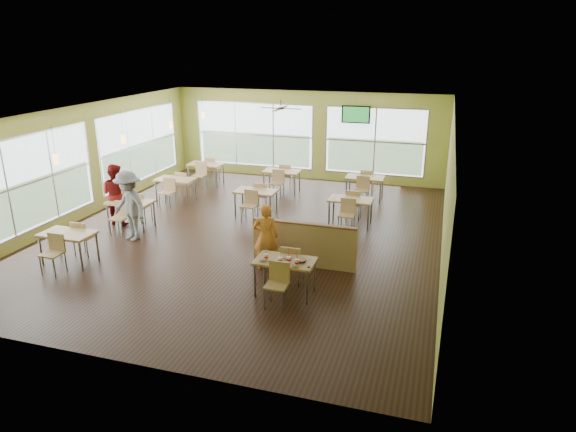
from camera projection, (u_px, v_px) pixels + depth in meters
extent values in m
plane|color=black|center=(247.00, 233.00, 13.73)|extent=(12.00, 12.00, 0.00)
plane|color=white|center=(244.00, 112.00, 12.69)|extent=(12.00, 12.00, 0.00)
cube|color=#B8B24A|center=(306.00, 136.00, 18.63)|extent=(10.00, 0.04, 3.20)
cube|color=#B8B24A|center=(101.00, 270.00, 7.78)|extent=(10.00, 0.04, 3.20)
cube|color=#B8B24A|center=(82.00, 162.00, 14.59)|extent=(0.04, 12.00, 3.20)
cube|color=#B8B24A|center=(448.00, 191.00, 11.82)|extent=(0.04, 12.00, 3.20)
cube|color=white|center=(30.00, 183.00, 12.80)|extent=(0.02, 4.50, 2.35)
cube|color=white|center=(141.00, 145.00, 17.32)|extent=(0.02, 4.50, 2.35)
cube|color=white|center=(255.00, 135.00, 19.19)|extent=(4.50, 0.02, 2.35)
cube|color=white|center=(375.00, 142.00, 17.95)|extent=(3.50, 0.02, 2.35)
cube|color=#B7BABC|center=(99.00, 199.00, 15.44)|extent=(0.04, 9.40, 0.05)
cube|color=#B7BABC|center=(312.00, 170.00, 18.94)|extent=(8.00, 0.04, 0.05)
cube|color=tan|center=(285.00, 261.00, 10.23)|extent=(1.20, 0.70, 0.04)
cube|color=brown|center=(285.00, 262.00, 10.23)|extent=(1.22, 0.71, 0.01)
cylinder|color=slate|center=(255.00, 281.00, 10.24)|extent=(0.05, 0.05, 0.71)
cylinder|color=slate|center=(307.00, 288.00, 9.94)|extent=(0.05, 0.05, 0.71)
cylinder|color=slate|center=(265.00, 269.00, 10.76)|extent=(0.05, 0.05, 0.71)
cylinder|color=slate|center=(315.00, 275.00, 10.46)|extent=(0.05, 0.05, 0.71)
cube|color=tan|center=(293.00, 263.00, 10.81)|extent=(0.42, 0.42, 0.04)
cube|color=tan|center=(295.00, 250.00, 10.91)|extent=(0.42, 0.04, 0.40)
cube|color=tan|center=(277.00, 285.00, 9.82)|extent=(0.42, 0.42, 0.04)
cube|color=tan|center=(273.00, 279.00, 9.58)|extent=(0.42, 0.04, 0.40)
cube|color=tan|center=(304.00, 245.00, 11.61)|extent=(2.40, 0.12, 1.00)
cube|color=brown|center=(304.00, 224.00, 11.44)|extent=(2.40, 0.14, 0.04)
cube|color=tan|center=(67.00, 234.00, 11.66)|extent=(1.20, 0.70, 0.04)
cube|color=brown|center=(67.00, 235.00, 11.67)|extent=(1.22, 0.71, 0.01)
cylinder|color=slate|center=(41.00, 251.00, 11.67)|extent=(0.05, 0.05, 0.71)
cylinder|color=slate|center=(81.00, 256.00, 11.38)|extent=(0.05, 0.05, 0.71)
cylinder|color=slate|center=(59.00, 242.00, 12.20)|extent=(0.05, 0.05, 0.71)
cylinder|color=slate|center=(97.00, 247.00, 11.90)|extent=(0.05, 0.05, 0.71)
cube|color=tan|center=(85.00, 237.00, 12.25)|extent=(0.42, 0.42, 0.04)
cube|color=tan|center=(88.00, 225.00, 12.35)|extent=(0.42, 0.04, 0.40)
cube|color=tan|center=(52.00, 254.00, 11.26)|extent=(0.42, 0.42, 0.04)
cube|color=tan|center=(44.00, 248.00, 11.02)|extent=(0.42, 0.04, 0.40)
cube|color=tan|center=(130.00, 202.00, 13.92)|extent=(1.20, 0.70, 0.04)
cube|color=brown|center=(130.00, 203.00, 13.93)|extent=(1.22, 0.71, 0.01)
cylinder|color=slate|center=(108.00, 217.00, 13.93)|extent=(0.05, 0.05, 0.71)
cylinder|color=slate|center=(143.00, 220.00, 13.64)|extent=(0.05, 0.05, 0.71)
cylinder|color=slate|center=(120.00, 210.00, 14.46)|extent=(0.05, 0.05, 0.71)
cylinder|color=slate|center=(154.00, 214.00, 14.16)|extent=(0.05, 0.05, 0.71)
cube|color=tan|center=(142.00, 206.00, 14.51)|extent=(0.42, 0.42, 0.04)
cube|color=tan|center=(145.00, 197.00, 14.61)|extent=(0.42, 0.04, 0.40)
cube|color=tan|center=(119.00, 218.00, 13.52)|extent=(0.42, 0.42, 0.04)
cube|color=tan|center=(114.00, 212.00, 13.28)|extent=(0.42, 0.04, 0.40)
cube|color=tan|center=(175.00, 179.00, 16.18)|extent=(1.20, 0.70, 0.04)
cube|color=brown|center=(175.00, 180.00, 16.19)|extent=(1.22, 0.71, 0.01)
cylinder|color=slate|center=(156.00, 192.00, 16.19)|extent=(0.05, 0.05, 0.71)
cylinder|color=slate|center=(187.00, 195.00, 15.90)|extent=(0.05, 0.05, 0.71)
cylinder|color=slate|center=(166.00, 187.00, 16.72)|extent=(0.05, 0.05, 0.71)
cylinder|color=slate|center=(196.00, 190.00, 16.42)|extent=(0.05, 0.05, 0.71)
cube|color=tan|center=(184.00, 183.00, 16.77)|extent=(0.42, 0.42, 0.04)
cube|color=tan|center=(186.00, 176.00, 16.87)|extent=(0.42, 0.04, 0.40)
cube|color=tan|center=(167.00, 193.00, 15.78)|extent=(0.42, 0.42, 0.04)
cube|color=tan|center=(163.00, 187.00, 15.54)|extent=(0.42, 0.04, 0.40)
cube|color=tan|center=(206.00, 164.00, 18.17)|extent=(1.20, 0.70, 0.04)
cube|color=brown|center=(206.00, 165.00, 18.18)|extent=(1.22, 0.71, 0.01)
cylinder|color=slate|center=(189.00, 175.00, 18.18)|extent=(0.05, 0.05, 0.71)
cylinder|color=slate|center=(217.00, 177.00, 17.88)|extent=(0.05, 0.05, 0.71)
cylinder|color=slate|center=(196.00, 171.00, 18.71)|extent=(0.05, 0.05, 0.71)
cylinder|color=slate|center=(223.00, 173.00, 18.41)|extent=(0.05, 0.05, 0.71)
cube|color=tan|center=(213.00, 168.00, 18.76)|extent=(0.42, 0.42, 0.04)
cube|color=tan|center=(215.00, 161.00, 18.86)|extent=(0.42, 0.04, 0.40)
cube|color=tan|center=(199.00, 175.00, 17.77)|extent=(0.42, 0.42, 0.04)
cube|color=tan|center=(196.00, 171.00, 17.52)|extent=(0.42, 0.04, 0.40)
cube|color=tan|center=(256.00, 191.00, 14.93)|extent=(1.20, 0.70, 0.04)
cube|color=brown|center=(256.00, 192.00, 14.94)|extent=(1.22, 0.71, 0.01)
cylinder|color=slate|center=(235.00, 205.00, 14.94)|extent=(0.05, 0.05, 0.71)
cylinder|color=slate|center=(270.00, 208.00, 14.64)|extent=(0.05, 0.05, 0.71)
cylinder|color=slate|center=(243.00, 199.00, 15.46)|extent=(0.05, 0.05, 0.71)
cylinder|color=slate|center=(277.00, 202.00, 15.16)|extent=(0.05, 0.05, 0.71)
cube|color=tan|center=(262.00, 195.00, 15.52)|extent=(0.42, 0.42, 0.04)
cube|color=tan|center=(264.00, 186.00, 15.62)|extent=(0.42, 0.04, 0.40)
cube|color=tan|center=(249.00, 206.00, 14.52)|extent=(0.42, 0.42, 0.04)
cube|color=tan|center=(247.00, 200.00, 14.28)|extent=(0.42, 0.04, 0.40)
cube|color=tan|center=(282.00, 171.00, 17.19)|extent=(1.20, 0.70, 0.04)
cube|color=brown|center=(282.00, 172.00, 17.20)|extent=(1.22, 0.71, 0.01)
cylinder|color=slate|center=(264.00, 183.00, 17.20)|extent=(0.05, 0.05, 0.71)
cylinder|color=slate|center=(295.00, 185.00, 16.90)|extent=(0.05, 0.05, 0.71)
cylinder|color=slate|center=(270.00, 179.00, 17.72)|extent=(0.05, 0.05, 0.71)
cylinder|color=slate|center=(300.00, 181.00, 17.42)|extent=(0.05, 0.05, 0.71)
cube|color=tan|center=(287.00, 175.00, 17.78)|extent=(0.42, 0.42, 0.04)
cube|color=tan|center=(288.00, 168.00, 17.88)|extent=(0.42, 0.04, 0.40)
cube|color=tan|center=(277.00, 183.00, 16.78)|extent=(0.42, 0.42, 0.04)
cube|color=tan|center=(275.00, 178.00, 16.54)|extent=(0.42, 0.04, 0.40)
cube|color=tan|center=(351.00, 199.00, 14.15)|extent=(1.20, 0.70, 0.04)
cube|color=brown|center=(351.00, 200.00, 14.16)|extent=(1.22, 0.71, 0.01)
cylinder|color=slate|center=(329.00, 214.00, 14.16)|extent=(0.05, 0.05, 0.71)
cylinder|color=slate|center=(368.00, 217.00, 13.87)|extent=(0.05, 0.05, 0.71)
cylinder|color=slate|center=(334.00, 207.00, 14.69)|extent=(0.05, 0.05, 0.71)
cylinder|color=slate|center=(371.00, 211.00, 14.39)|extent=(0.05, 0.05, 0.71)
cube|color=tan|center=(354.00, 203.00, 14.74)|extent=(0.42, 0.42, 0.04)
cube|color=tan|center=(355.00, 194.00, 14.84)|extent=(0.42, 0.04, 0.40)
cube|color=tan|center=(347.00, 215.00, 13.75)|extent=(0.42, 0.42, 0.04)
cube|color=tan|center=(346.00, 210.00, 13.51)|extent=(0.42, 0.04, 0.40)
cube|color=tan|center=(365.00, 177.00, 16.41)|extent=(1.20, 0.70, 0.04)
cube|color=brown|center=(365.00, 178.00, 16.42)|extent=(1.22, 0.71, 0.01)
cylinder|color=slate|center=(346.00, 190.00, 16.42)|extent=(0.05, 0.05, 0.71)
cylinder|color=slate|center=(380.00, 192.00, 16.13)|extent=(0.05, 0.05, 0.71)
cylinder|color=slate|center=(350.00, 185.00, 16.95)|extent=(0.05, 0.05, 0.71)
cylinder|color=slate|center=(382.00, 188.00, 16.65)|extent=(0.05, 0.05, 0.71)
cube|color=tan|center=(367.00, 182.00, 17.00)|extent=(0.42, 0.42, 0.04)
cube|color=tan|center=(368.00, 174.00, 17.10)|extent=(0.42, 0.04, 0.40)
cube|color=tan|center=(362.00, 190.00, 16.01)|extent=(0.42, 0.42, 0.04)
cube|color=tan|center=(361.00, 185.00, 15.77)|extent=(0.42, 0.04, 0.40)
cylinder|color=#2D2119|center=(53.00, 141.00, 10.97)|extent=(0.01, 0.01, 0.70)
cylinder|color=#F7A044|center=(56.00, 159.00, 11.10)|extent=(0.11, 0.11, 0.22)
cylinder|color=#2D2119|center=(122.00, 124.00, 13.23)|extent=(0.01, 0.01, 0.70)
cylinder|color=#F7A044|center=(123.00, 139.00, 13.36)|extent=(0.11, 0.11, 0.22)
cylinder|color=#2D2119|center=(170.00, 111.00, 15.49)|extent=(0.01, 0.01, 0.70)
cylinder|color=#F7A044|center=(171.00, 125.00, 15.62)|extent=(0.11, 0.11, 0.22)
cylinder|color=#2D2119|center=(202.00, 103.00, 17.48)|extent=(0.01, 0.01, 0.70)
cylinder|color=#F7A044|center=(203.00, 115.00, 17.61)|extent=(0.11, 0.11, 0.22)
cylinder|color=#2D2119|center=(281.00, 104.00, 15.44)|extent=(0.03, 0.03, 0.24)
cylinder|color=#2D2119|center=(281.00, 108.00, 15.48)|extent=(0.16, 0.16, 0.06)
cube|color=#2D2119|center=(292.00, 109.00, 15.39)|extent=(0.55, 0.10, 0.01)
cube|color=#2D2119|center=(284.00, 107.00, 15.80)|extent=(0.10, 0.55, 0.01)
cube|color=#2D2119|center=(270.00, 108.00, 15.58)|extent=(0.55, 0.10, 0.01)
cube|color=#2D2119|center=(277.00, 110.00, 15.17)|extent=(0.10, 0.55, 0.01)
cube|color=black|center=(356.00, 114.00, 17.77)|extent=(1.00, 0.06, 0.60)
cube|color=#228835|center=(356.00, 115.00, 17.73)|extent=(0.90, 0.01, 0.52)
imported|color=orange|center=(266.00, 237.00, 11.37)|extent=(0.65, 0.53, 1.54)
imported|color=maroon|center=(116.00, 194.00, 14.20)|extent=(0.89, 0.73, 1.71)
imported|color=slate|center=(129.00, 206.00, 13.02)|extent=(1.35, 1.08, 1.82)
cone|color=white|center=(266.00, 257.00, 10.20)|extent=(0.09, 0.09, 0.13)
cylinder|color=#BA0D0D|center=(266.00, 257.00, 10.20)|extent=(0.09, 0.09, 0.04)
cylinder|color=white|center=(266.00, 254.00, 10.18)|extent=(0.10, 0.10, 0.01)
cylinder|color=blue|center=(266.00, 249.00, 10.14)|extent=(0.01, 0.06, 0.23)
cone|color=white|center=(280.00, 261.00, 10.04)|extent=(0.09, 0.09, 0.12)
cylinder|color=#BA0D0D|center=(280.00, 260.00, 10.04)|extent=(0.09, 0.09, 0.04)
cylinder|color=white|center=(280.00, 257.00, 10.02)|extent=(0.10, 0.10, 0.01)
cylinder|color=#F6FF08|center=(280.00, 252.00, 9.98)|extent=(0.02, 0.06, 0.22)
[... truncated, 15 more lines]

